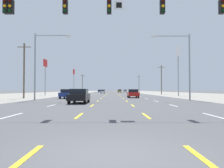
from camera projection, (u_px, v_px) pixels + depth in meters
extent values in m
plane|color=#4C4C4F|center=(111.00, 94.00, 70.53)|extent=(572.00, 572.00, 0.00)
cube|color=gray|center=(34.00, 94.00, 70.44)|extent=(28.00, 440.00, 0.01)
cube|color=gray|center=(189.00, 94.00, 70.61)|extent=(28.00, 440.00, 0.01)
cube|color=white|center=(11.00, 116.00, 11.53)|extent=(0.14, 2.60, 0.01)
cube|color=white|center=(51.00, 106.00, 19.03)|extent=(0.14, 2.60, 0.01)
cube|color=white|center=(68.00, 101.00, 26.52)|extent=(0.14, 2.60, 0.01)
cube|color=white|center=(77.00, 99.00, 34.02)|extent=(0.14, 2.60, 0.01)
cube|color=white|center=(83.00, 97.00, 41.52)|extent=(0.14, 2.60, 0.01)
cube|color=white|center=(88.00, 96.00, 49.02)|extent=(0.14, 2.60, 0.01)
cube|color=white|center=(91.00, 95.00, 56.51)|extent=(0.14, 2.60, 0.01)
cube|color=white|center=(93.00, 95.00, 64.01)|extent=(0.14, 2.60, 0.01)
cube|color=white|center=(95.00, 94.00, 71.51)|extent=(0.14, 2.60, 0.01)
cube|color=white|center=(97.00, 94.00, 79.01)|extent=(0.14, 2.60, 0.01)
cube|color=white|center=(98.00, 93.00, 86.50)|extent=(0.14, 2.60, 0.01)
cube|color=white|center=(99.00, 93.00, 94.00)|extent=(0.14, 2.60, 0.01)
cube|color=white|center=(100.00, 93.00, 101.50)|extent=(0.14, 2.60, 0.01)
cube|color=white|center=(101.00, 93.00, 108.99)|extent=(0.14, 2.60, 0.01)
cube|color=white|center=(101.00, 92.00, 116.49)|extent=(0.14, 2.60, 0.01)
cube|color=white|center=(102.00, 92.00, 123.99)|extent=(0.14, 2.60, 0.01)
cube|color=white|center=(102.00, 92.00, 131.49)|extent=(0.14, 2.60, 0.01)
cube|color=white|center=(103.00, 92.00, 138.98)|extent=(0.14, 2.60, 0.01)
cube|color=white|center=(103.00, 92.00, 146.48)|extent=(0.14, 2.60, 0.01)
cube|color=white|center=(104.00, 92.00, 153.98)|extent=(0.14, 2.60, 0.01)
cube|color=white|center=(104.00, 92.00, 161.48)|extent=(0.14, 2.60, 0.01)
cube|color=white|center=(104.00, 92.00, 168.97)|extent=(0.14, 2.60, 0.01)
cube|color=white|center=(105.00, 92.00, 176.47)|extent=(0.14, 2.60, 0.01)
cube|color=white|center=(105.00, 91.00, 183.97)|extent=(0.14, 2.60, 0.01)
cube|color=white|center=(105.00, 91.00, 191.47)|extent=(0.14, 2.60, 0.01)
cube|color=white|center=(105.00, 91.00, 198.96)|extent=(0.14, 2.60, 0.01)
cube|color=white|center=(106.00, 91.00, 206.46)|extent=(0.14, 2.60, 0.01)
cube|color=white|center=(106.00, 91.00, 213.96)|extent=(0.14, 2.60, 0.01)
cube|color=white|center=(106.00, 91.00, 221.45)|extent=(0.14, 2.60, 0.01)
cube|color=yellow|center=(17.00, 164.00, 4.04)|extent=(0.14, 2.60, 0.01)
cube|color=yellow|center=(78.00, 116.00, 11.54)|extent=(0.14, 2.60, 0.01)
cube|color=yellow|center=(91.00, 106.00, 19.04)|extent=(0.14, 2.60, 0.01)
cube|color=yellow|center=(97.00, 101.00, 26.54)|extent=(0.14, 2.60, 0.01)
cube|color=yellow|center=(100.00, 99.00, 34.03)|extent=(0.14, 2.60, 0.01)
cube|color=yellow|center=(102.00, 97.00, 41.53)|extent=(0.14, 2.60, 0.01)
cube|color=yellow|center=(104.00, 96.00, 49.03)|extent=(0.14, 2.60, 0.01)
cube|color=yellow|center=(105.00, 95.00, 56.53)|extent=(0.14, 2.60, 0.01)
cube|color=yellow|center=(105.00, 95.00, 64.02)|extent=(0.14, 2.60, 0.01)
cube|color=yellow|center=(106.00, 94.00, 71.52)|extent=(0.14, 2.60, 0.01)
cube|color=yellow|center=(106.00, 94.00, 79.02)|extent=(0.14, 2.60, 0.01)
cube|color=yellow|center=(107.00, 93.00, 86.51)|extent=(0.14, 2.60, 0.01)
cube|color=yellow|center=(107.00, 93.00, 94.01)|extent=(0.14, 2.60, 0.01)
cube|color=yellow|center=(108.00, 93.00, 101.51)|extent=(0.14, 2.60, 0.01)
cube|color=yellow|center=(108.00, 93.00, 109.01)|extent=(0.14, 2.60, 0.01)
cube|color=yellow|center=(108.00, 92.00, 116.50)|extent=(0.14, 2.60, 0.01)
cube|color=yellow|center=(108.00, 92.00, 124.00)|extent=(0.14, 2.60, 0.01)
cube|color=yellow|center=(108.00, 92.00, 131.50)|extent=(0.14, 2.60, 0.01)
cube|color=yellow|center=(109.00, 92.00, 139.00)|extent=(0.14, 2.60, 0.01)
cube|color=yellow|center=(109.00, 92.00, 146.49)|extent=(0.14, 2.60, 0.01)
cube|color=yellow|center=(109.00, 92.00, 153.99)|extent=(0.14, 2.60, 0.01)
cube|color=yellow|center=(109.00, 92.00, 161.49)|extent=(0.14, 2.60, 0.01)
cube|color=yellow|center=(109.00, 92.00, 168.99)|extent=(0.14, 2.60, 0.01)
cube|color=yellow|center=(109.00, 92.00, 176.48)|extent=(0.14, 2.60, 0.01)
cube|color=yellow|center=(109.00, 91.00, 183.98)|extent=(0.14, 2.60, 0.01)
cube|color=yellow|center=(109.00, 91.00, 191.48)|extent=(0.14, 2.60, 0.01)
cube|color=yellow|center=(109.00, 91.00, 198.97)|extent=(0.14, 2.60, 0.01)
cube|color=yellow|center=(109.00, 91.00, 206.47)|extent=(0.14, 2.60, 0.01)
cube|color=yellow|center=(109.00, 91.00, 213.97)|extent=(0.14, 2.60, 0.01)
cube|color=yellow|center=(110.00, 91.00, 221.47)|extent=(0.14, 2.60, 0.01)
cube|color=yellow|center=(208.00, 163.00, 4.06)|extent=(0.14, 2.60, 0.01)
cube|color=yellow|center=(145.00, 116.00, 11.55)|extent=(0.14, 2.60, 0.01)
cube|color=yellow|center=(132.00, 106.00, 19.05)|extent=(0.14, 2.60, 0.01)
cube|color=yellow|center=(126.00, 101.00, 26.55)|extent=(0.14, 2.60, 0.01)
cube|color=yellow|center=(123.00, 99.00, 34.05)|extent=(0.14, 2.60, 0.01)
cube|color=yellow|center=(121.00, 97.00, 41.54)|extent=(0.14, 2.60, 0.01)
cube|color=yellow|center=(119.00, 96.00, 49.04)|extent=(0.14, 2.60, 0.01)
cube|color=yellow|center=(118.00, 95.00, 56.54)|extent=(0.14, 2.60, 0.01)
cube|color=yellow|center=(117.00, 95.00, 64.03)|extent=(0.14, 2.60, 0.01)
cube|color=yellow|center=(117.00, 94.00, 71.53)|extent=(0.14, 2.60, 0.01)
cube|color=yellow|center=(116.00, 94.00, 79.03)|extent=(0.14, 2.60, 0.01)
cube|color=yellow|center=(116.00, 93.00, 86.53)|extent=(0.14, 2.60, 0.01)
cube|color=yellow|center=(115.00, 93.00, 94.02)|extent=(0.14, 2.60, 0.01)
cube|color=yellow|center=(115.00, 93.00, 101.52)|extent=(0.14, 2.60, 0.01)
cube|color=yellow|center=(115.00, 93.00, 109.02)|extent=(0.14, 2.60, 0.01)
cube|color=yellow|center=(115.00, 92.00, 116.52)|extent=(0.14, 2.60, 0.01)
cube|color=yellow|center=(114.00, 92.00, 124.01)|extent=(0.14, 2.60, 0.01)
cube|color=yellow|center=(114.00, 92.00, 131.51)|extent=(0.14, 2.60, 0.01)
cube|color=yellow|center=(114.00, 92.00, 139.01)|extent=(0.14, 2.60, 0.01)
cube|color=yellow|center=(114.00, 92.00, 146.51)|extent=(0.14, 2.60, 0.01)
cube|color=yellow|center=(114.00, 92.00, 154.00)|extent=(0.14, 2.60, 0.01)
cube|color=yellow|center=(114.00, 92.00, 161.50)|extent=(0.14, 2.60, 0.01)
cube|color=yellow|center=(114.00, 92.00, 169.00)|extent=(0.14, 2.60, 0.01)
cube|color=yellow|center=(113.00, 92.00, 176.49)|extent=(0.14, 2.60, 0.01)
cube|color=yellow|center=(113.00, 91.00, 183.99)|extent=(0.14, 2.60, 0.01)
cube|color=yellow|center=(113.00, 91.00, 191.49)|extent=(0.14, 2.60, 0.01)
cube|color=yellow|center=(113.00, 91.00, 198.99)|extent=(0.14, 2.60, 0.01)
cube|color=yellow|center=(113.00, 91.00, 206.48)|extent=(0.14, 2.60, 0.01)
cube|color=yellow|center=(113.00, 91.00, 213.98)|extent=(0.14, 2.60, 0.01)
cube|color=yellow|center=(113.00, 91.00, 221.48)|extent=(0.14, 2.60, 0.01)
cube|color=white|center=(212.00, 116.00, 11.57)|extent=(0.14, 2.60, 0.01)
cube|color=white|center=(172.00, 106.00, 19.06)|extent=(0.14, 2.60, 0.01)
cube|color=white|center=(155.00, 101.00, 26.56)|extent=(0.14, 2.60, 0.01)
cube|color=white|center=(145.00, 99.00, 34.06)|extent=(0.14, 2.60, 0.01)
cube|color=white|center=(139.00, 97.00, 41.55)|extent=(0.14, 2.60, 0.01)
cube|color=white|center=(135.00, 96.00, 49.05)|extent=(0.14, 2.60, 0.01)
cube|color=white|center=(132.00, 95.00, 56.55)|extent=(0.14, 2.60, 0.01)
cube|color=white|center=(129.00, 95.00, 64.05)|extent=(0.14, 2.60, 0.01)
cube|color=white|center=(128.00, 94.00, 71.54)|extent=(0.14, 2.60, 0.01)
cube|color=white|center=(126.00, 94.00, 79.04)|extent=(0.14, 2.60, 0.01)
cube|color=white|center=(125.00, 93.00, 86.54)|extent=(0.14, 2.60, 0.01)
cube|color=white|center=(124.00, 93.00, 94.04)|extent=(0.14, 2.60, 0.01)
cube|color=white|center=(123.00, 93.00, 101.53)|extent=(0.14, 2.60, 0.01)
cube|color=white|center=(122.00, 93.00, 109.03)|extent=(0.14, 2.60, 0.01)
cube|color=white|center=(121.00, 92.00, 116.53)|extent=(0.14, 2.60, 0.01)
cube|color=white|center=(121.00, 92.00, 124.03)|extent=(0.14, 2.60, 0.01)
cube|color=white|center=(120.00, 92.00, 131.52)|extent=(0.14, 2.60, 0.01)
cube|color=white|center=(120.00, 92.00, 139.02)|extent=(0.14, 2.60, 0.01)
cube|color=white|center=(119.00, 92.00, 146.52)|extent=(0.14, 2.60, 0.01)
cube|color=white|center=(119.00, 92.00, 154.01)|extent=(0.14, 2.60, 0.01)
cube|color=white|center=(118.00, 92.00, 161.51)|extent=(0.14, 2.60, 0.01)
cube|color=white|center=(118.00, 92.00, 169.01)|extent=(0.14, 2.60, 0.01)
cube|color=white|center=(118.00, 92.00, 176.51)|extent=(0.14, 2.60, 0.01)
cube|color=white|center=(118.00, 91.00, 184.00)|extent=(0.14, 2.60, 0.01)
cube|color=white|center=(117.00, 91.00, 191.50)|extent=(0.14, 2.60, 0.01)
cube|color=white|center=(117.00, 91.00, 199.00)|extent=(0.14, 2.60, 0.01)
cube|color=white|center=(117.00, 91.00, 206.50)|extent=(0.14, 2.60, 0.01)
cube|color=white|center=(117.00, 91.00, 213.99)|extent=(0.14, 2.60, 0.01)
cube|color=white|center=(117.00, 91.00, 221.49)|extent=(0.14, 2.60, 0.01)
cube|color=white|center=(118.00, 5.00, 14.48)|extent=(0.60, 0.04, 0.60)
cube|color=black|center=(118.00, 5.00, 14.45)|extent=(0.36, 0.01, 0.36)
cube|color=black|center=(5.00, 7.00, 14.41)|extent=(0.30, 0.34, 0.92)
sphere|color=#2F0402|center=(4.00, 1.00, 14.23)|extent=(0.20, 0.20, 0.20)
sphere|color=#F29E0C|center=(4.00, 6.00, 14.23)|extent=(0.20, 0.20, 0.20)
sphere|color=black|center=(4.00, 10.00, 14.22)|extent=(0.20, 0.20, 0.20)
cube|color=black|center=(65.00, 7.00, 14.42)|extent=(0.30, 0.34, 0.92)
sphere|color=#2F0402|center=(64.00, 1.00, 14.25)|extent=(0.20, 0.20, 0.20)
sphere|color=#F29E0C|center=(64.00, 6.00, 14.24)|extent=(0.20, 0.20, 0.20)
sphere|color=black|center=(64.00, 10.00, 14.23)|extent=(0.20, 0.20, 0.20)
cube|color=black|center=(162.00, 7.00, 14.45)|extent=(0.30, 0.34, 0.92)
sphere|color=#2F0402|center=(162.00, 1.00, 14.27)|extent=(0.20, 0.20, 0.20)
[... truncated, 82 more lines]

